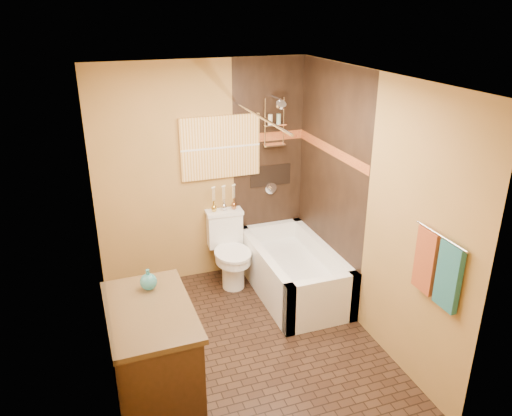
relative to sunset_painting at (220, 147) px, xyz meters
name	(u,v)px	position (x,y,z in m)	size (l,w,h in m)	color
floor	(247,346)	(-0.20, -1.48, -1.55)	(3.00, 3.00, 0.00)	black
wall_left	(100,248)	(-1.40, -1.48, -0.30)	(0.02, 3.00, 2.50)	#AA7B41
wall_right	(368,209)	(1.00, -1.48, -0.30)	(0.02, 3.00, 2.50)	#AA7B41
wall_back	(203,174)	(-0.20, 0.02, -0.30)	(2.40, 0.02, 2.50)	#AA7B41
wall_front	(326,325)	(-0.20, -2.98, -0.30)	(2.40, 0.02, 2.50)	#AA7B41
ceiling	(245,77)	(-0.20, -1.48, 0.95)	(3.00, 3.00, 0.00)	silver
alcove_tile_back	(268,168)	(0.57, 0.01, -0.30)	(0.85, 0.01, 2.50)	black
alcove_tile_right	(330,184)	(0.99, -0.73, -0.30)	(0.01, 1.50, 2.50)	black
mosaic_band_back	(269,137)	(0.57, 0.00, 0.07)	(0.85, 0.01, 0.10)	maroon
mosaic_band_right	(331,150)	(0.98, -0.73, 0.07)	(0.01, 1.50, 0.10)	maroon
alcove_niche	(270,176)	(0.60, 0.01, -0.40)	(0.50, 0.01, 0.25)	black
shower_fixtures	(274,135)	(0.60, -0.10, 0.12)	(0.24, 0.33, 1.16)	silver
curtain_rod	(260,117)	(0.20, -0.73, 0.47)	(0.03, 0.03, 1.55)	silver
towel_bar	(441,236)	(0.95, -2.53, -0.10)	(0.02, 0.02, 0.55)	silver
towel_teal	(449,277)	(0.96, -2.66, -0.37)	(0.05, 0.22, 0.52)	#1B535B
towel_rust	(426,260)	(0.96, -2.40, -0.37)	(0.05, 0.22, 0.52)	maroon
sunset_painting	(220,147)	(0.00, 0.00, 0.00)	(0.90, 0.04, 0.70)	gold
vanity_mirror	(102,243)	(-1.39, -1.92, -0.05)	(0.01, 1.00, 0.90)	white
bathtub	(293,274)	(0.60, -0.73, -1.33)	(0.80, 1.50, 0.55)	white
toilet	(230,249)	(0.00, -0.27, -1.13)	(0.43, 0.63, 0.83)	white
vanity	(153,358)	(-1.12, -1.92, -1.09)	(0.65, 1.04, 0.91)	black
teal_bottle	(148,280)	(-1.07, -1.65, -0.55)	(0.14, 0.14, 0.21)	teal
bud_vases	(224,197)	(0.00, -0.09, -0.56)	(0.30, 0.06, 0.29)	gold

